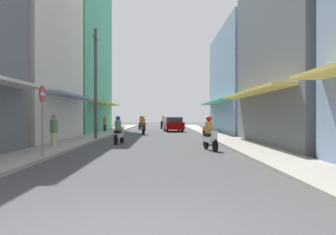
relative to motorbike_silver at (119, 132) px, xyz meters
name	(u,v)px	position (x,y,z in m)	size (l,w,h in m)	color
ground_plane	(157,136)	(1.98, 7.00, -0.70)	(112.38, 112.38, 0.00)	#4C4C4F
sidewalk_left	(96,136)	(-2.66, 7.00, -0.64)	(2.04, 59.08, 0.12)	#ADA89E
sidewalk_right	(217,136)	(6.61, 7.00, -0.64)	(2.04, 59.08, 0.12)	#ADA89E
building_left_mid	(16,24)	(-6.68, 2.30, 6.59)	(7.05, 9.64, 14.60)	silver
building_left_far	(71,42)	(-6.68, 14.51, 8.16)	(7.05, 13.71, 17.74)	#4CB28C
building_right_mid	(317,3)	(10.63, -1.04, 6.85)	(7.05, 11.14, 15.11)	slate
building_right_far	(252,82)	(10.63, 11.97, 4.01)	(7.05, 13.31, 9.44)	#8CA5CC
motorbike_silver	(119,132)	(0.00, 0.00, 0.00)	(0.56, 1.80, 1.58)	black
motorbike_maroon	(143,126)	(0.81, 9.16, 0.00)	(0.57, 1.80, 1.58)	black
motorbike_white	(210,135)	(4.61, -3.52, 0.00)	(0.62, 1.79, 1.58)	black
motorbike_orange	(205,135)	(4.80, -0.21, -0.20)	(0.55, 1.81, 0.96)	black
motorbike_blue	(141,124)	(-0.03, 19.40, 0.00)	(0.70, 1.76, 1.58)	black
motorbike_black	(163,123)	(2.41, 21.73, 0.00)	(0.68, 1.77, 1.58)	black
parked_car	(173,124)	(3.46, 15.14, 0.04)	(2.14, 4.25, 1.45)	#8C0000
pedestrian_midway	(54,132)	(-2.75, -2.62, 0.12)	(0.34, 0.34, 1.65)	beige
pedestrian_crossing	(105,124)	(-3.14, 13.53, 0.09)	(0.34, 0.34, 1.60)	#262628
utility_pole	(95,83)	(-1.89, 2.92, 2.96)	(0.20, 1.20, 7.18)	#4C4C4F
street_sign_no_entry	(42,112)	(-1.79, -6.79, 1.01)	(0.07, 0.60, 2.65)	gray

